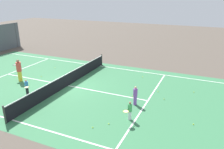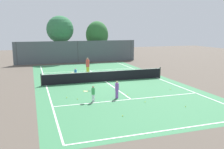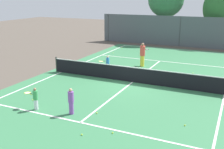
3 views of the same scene
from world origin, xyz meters
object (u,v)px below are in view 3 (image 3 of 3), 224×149
at_px(tennis_ball_3, 157,71).
at_px(tennis_ball_7, 97,113).
at_px(player_0, 143,54).
at_px(tennis_ball_8, 123,79).
at_px(player_2, 107,63).
at_px(tennis_ball_0, 113,133).
at_px(tennis_ball_5, 185,125).
at_px(player_3, 71,101).
at_px(tennis_ball_9, 122,48).
at_px(tennis_ball_10, 113,53).
at_px(tennis_ball_2, 31,94).
at_px(tennis_ball_1, 193,73).
at_px(player_1, 35,98).
at_px(tennis_ball_11, 33,100).
at_px(tennis_ball_4, 82,135).

relative_size(tennis_ball_3, tennis_ball_7, 1.00).
distance_m(player_0, tennis_ball_8, 3.96).
height_order(player_0, player_2, player_0).
relative_size(tennis_ball_0, tennis_ball_8, 1.00).
bearing_deg(tennis_ball_5, player_3, -168.80).
bearing_deg(tennis_ball_3, tennis_ball_7, -93.28).
height_order(tennis_ball_7, tennis_ball_8, same).
height_order(tennis_ball_5, tennis_ball_9, same).
distance_m(player_2, tennis_ball_10, 6.55).
bearing_deg(player_3, tennis_ball_3, 80.23).
bearing_deg(player_2, tennis_ball_7, -67.81).
height_order(player_0, tennis_ball_2, player_0).
relative_size(tennis_ball_1, tennis_ball_5, 1.00).
bearing_deg(player_1, tennis_ball_7, 15.59).
bearing_deg(tennis_ball_10, tennis_ball_11, -84.35).
xyz_separation_m(tennis_ball_2, tennis_ball_7, (4.53, -0.67, 0.00)).
height_order(tennis_ball_3, tennis_ball_7, same).
bearing_deg(player_2, tennis_ball_5, -43.17).
distance_m(tennis_ball_3, tennis_ball_4, 10.60).
distance_m(tennis_ball_2, tennis_ball_5, 8.54).
relative_size(player_2, player_3, 0.91).
relative_size(player_2, tennis_ball_0, 17.47).
xyz_separation_m(tennis_ball_2, tennis_ball_10, (-0.62, 12.27, 0.00)).
relative_size(tennis_ball_2, tennis_ball_8, 1.00).
xyz_separation_m(player_0, tennis_ball_1, (3.95, -0.41, -0.91)).
relative_size(tennis_ball_4, tennis_ball_7, 1.00).
bearing_deg(tennis_ball_9, player_3, -75.04).
distance_m(tennis_ball_7, tennis_ball_9, 16.53).
bearing_deg(tennis_ball_10, tennis_ball_4, -69.63).
xyz_separation_m(player_2, tennis_ball_1, (5.76, 2.10, -0.57)).
bearing_deg(tennis_ball_5, player_0, 119.33).
distance_m(tennis_ball_4, tennis_ball_9, 18.66).
bearing_deg(tennis_ball_3, player_1, -110.21).
bearing_deg(tennis_ball_11, player_1, -42.76).
distance_m(tennis_ball_1, tennis_ball_2, 11.17).
bearing_deg(tennis_ball_11, tennis_ball_1, 52.52).
height_order(tennis_ball_5, tennis_ball_11, same).
distance_m(player_2, tennis_ball_4, 9.54).
height_order(player_0, tennis_ball_11, player_0).
bearing_deg(tennis_ball_3, tennis_ball_10, 141.76).
distance_m(tennis_ball_3, tennis_ball_5, 8.76).
relative_size(player_3, tennis_ball_1, 19.24).
relative_size(player_1, player_2, 0.97).
bearing_deg(tennis_ball_1, player_2, -160.00).
bearing_deg(player_1, tennis_ball_10, 99.10).
distance_m(player_3, tennis_ball_4, 2.26).
relative_size(player_1, tennis_ball_4, 16.87).
bearing_deg(tennis_ball_2, tennis_ball_11, -43.77).
distance_m(tennis_ball_5, tennis_ball_10, 15.47).
bearing_deg(tennis_ball_5, tennis_ball_10, 126.29).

